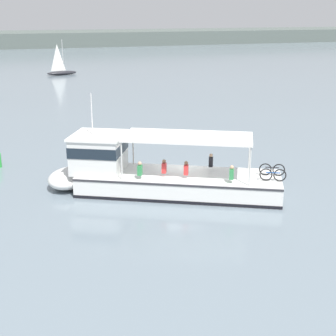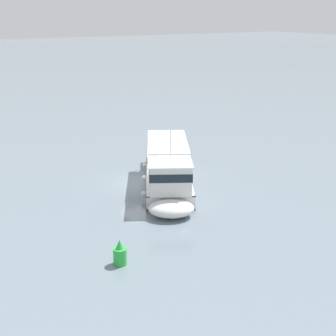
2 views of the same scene
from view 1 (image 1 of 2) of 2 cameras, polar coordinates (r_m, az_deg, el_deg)
ground_plane at (r=28.69m, az=1.80°, el=-1.42°), size 400.00×400.00×0.00m
distant_shoreline at (r=154.17m, az=-16.84°, el=14.16°), size 400.00×28.00×4.00m
ferry_main at (r=26.57m, az=-2.16°, el=-0.69°), size 12.63×8.82×5.32m
sailboat_far_left at (r=80.23m, az=-12.27°, el=10.92°), size 4.98×2.30×5.40m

